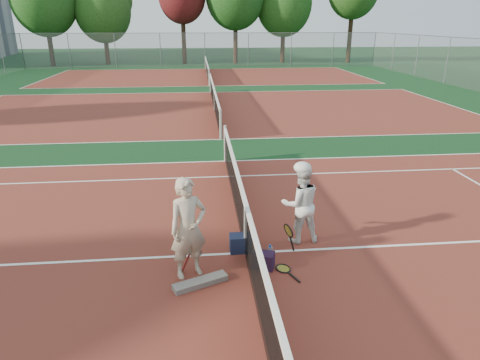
% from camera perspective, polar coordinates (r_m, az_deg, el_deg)
% --- Properties ---
extents(ground, '(130.00, 130.00, 0.00)m').
position_cam_1_polar(ground, '(7.88, 0.72, -9.73)').
color(ground, black).
rests_on(ground, ground).
extents(court_main, '(23.77, 10.97, 0.01)m').
position_cam_1_polar(court_main, '(7.88, 0.72, -9.71)').
color(court_main, maroon).
rests_on(court_main, ground).
extents(court_far_a, '(23.77, 10.97, 0.01)m').
position_cam_1_polar(court_far_a, '(20.67, -3.42, 9.32)').
color(court_far_a, maroon).
rests_on(court_far_a, ground).
extents(court_far_b, '(23.77, 10.97, 0.01)m').
position_cam_1_polar(court_far_b, '(34.01, -4.39, 13.65)').
color(court_far_b, maroon).
rests_on(court_far_b, ground).
extents(net_main, '(0.10, 10.98, 1.02)m').
position_cam_1_polar(net_main, '(7.64, 0.74, -6.42)').
color(net_main, black).
rests_on(net_main, ground).
extents(net_far_a, '(0.10, 10.98, 1.02)m').
position_cam_1_polar(net_far_a, '(20.58, -3.45, 10.71)').
color(net_far_a, black).
rests_on(net_far_a, ground).
extents(net_far_b, '(0.10, 10.98, 1.02)m').
position_cam_1_polar(net_far_b, '(33.96, -4.41, 14.50)').
color(net_far_b, black).
rests_on(net_far_b, ground).
extents(fence_back, '(32.00, 0.06, 3.00)m').
position_cam_1_polar(fence_back, '(40.86, -4.71, 16.87)').
color(fence_back, slate).
rests_on(fence_back, ground).
extents(player_a, '(0.73, 0.62, 1.70)m').
position_cam_1_polar(player_a, '(6.92, -6.92, -6.42)').
color(player_a, '#B8A88F').
rests_on(player_a, ground).
extents(player_b, '(0.78, 0.63, 1.52)m').
position_cam_1_polar(player_b, '(8.06, 8.08, -3.19)').
color(player_b, white).
rests_on(player_b, ground).
extents(racket_red, '(0.41, 0.39, 0.54)m').
position_cam_1_polar(racket_red, '(7.35, -6.26, -9.85)').
color(racket_red, maroon).
rests_on(racket_red, ground).
extents(racket_black_held, '(0.31, 0.34, 0.58)m').
position_cam_1_polar(racket_black_held, '(7.80, 6.43, -7.78)').
color(racket_black_held, black).
rests_on(racket_black_held, ground).
extents(racket_spare, '(0.49, 0.66, 0.03)m').
position_cam_1_polar(racket_spare, '(7.45, 5.79, -11.66)').
color(racket_spare, black).
rests_on(racket_spare, ground).
extents(sports_bag_navy, '(0.41, 0.28, 0.32)m').
position_cam_1_polar(sports_bag_navy, '(7.87, 0.12, -8.43)').
color(sports_bag_navy, black).
rests_on(sports_bag_navy, ground).
extents(sports_bag_purple, '(0.42, 0.35, 0.29)m').
position_cam_1_polar(sports_bag_purple, '(7.40, 3.15, -10.66)').
color(sports_bag_purple, black).
rests_on(sports_bag_purple, ground).
extents(net_cover_canvas, '(0.91, 0.54, 0.09)m').
position_cam_1_polar(net_cover_canvas, '(7.04, -5.30, -13.44)').
color(net_cover_canvas, '#67615E').
rests_on(net_cover_canvas, ground).
extents(water_bottle, '(0.09, 0.09, 0.30)m').
position_cam_1_polar(water_bottle, '(7.56, 4.01, -9.89)').
color(water_bottle, '#A8C2D5').
rests_on(water_bottle, ground).
extents(tree_back_1, '(5.27, 5.27, 8.02)m').
position_cam_1_polar(tree_back_1, '(45.36, -17.84, 20.77)').
color(tree_back_1, '#382314').
rests_on(tree_back_1, ground).
extents(tree_back_4, '(5.47, 5.47, 8.74)m').
position_cam_1_polar(tree_back_4, '(45.66, 5.89, 22.32)').
color(tree_back_4, '#382314').
rests_on(tree_back_4, ground).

